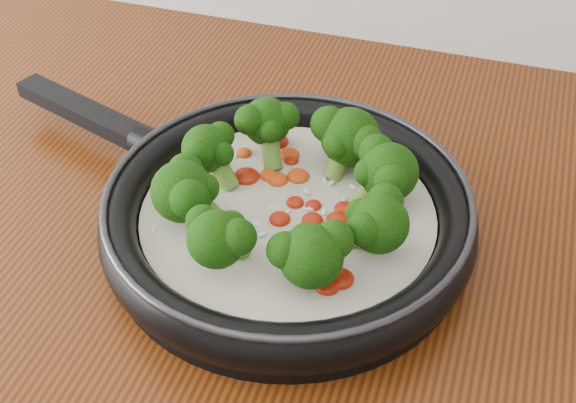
% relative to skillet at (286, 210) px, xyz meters
% --- Properties ---
extents(skillet, '(0.58, 0.45, 0.10)m').
position_rel_skillet_xyz_m(skillet, '(0.00, 0.00, 0.00)').
color(skillet, black).
rests_on(skillet, counter).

